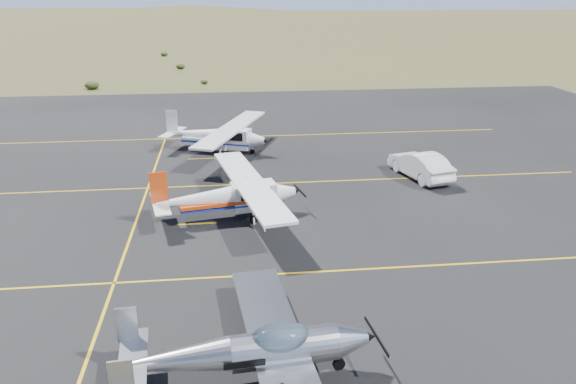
# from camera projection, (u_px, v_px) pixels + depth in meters

# --- Properties ---
(ground) EXTENTS (1600.00, 1600.00, 0.00)m
(ground) POSITION_uv_depth(u_px,v_px,m) (270.00, 301.00, 20.84)
(ground) COLOR #383D1C
(ground) RESTS_ON ground
(apron) EXTENTS (72.00, 72.00, 0.02)m
(apron) POSITION_uv_depth(u_px,v_px,m) (258.00, 225.00, 27.36)
(apron) COLOR black
(apron) RESTS_ON ground
(aircraft_low_wing) EXTENTS (7.41, 10.29, 2.23)m
(aircraft_low_wing) POSITION_uv_depth(u_px,v_px,m) (255.00, 351.00, 16.25)
(aircraft_low_wing) COLOR #BBBDC2
(aircraft_low_wing) RESTS_ON apron
(aircraft_cessna) EXTENTS (6.81, 10.91, 2.75)m
(aircraft_cessna) POSITION_uv_depth(u_px,v_px,m) (229.00, 195.00, 27.79)
(aircraft_cessna) COLOR white
(aircraft_cessna) RESTS_ON apron
(aircraft_plain) EXTENTS (7.72, 10.67, 2.76)m
(aircraft_plain) POSITION_uv_depth(u_px,v_px,m) (217.00, 135.00, 38.86)
(aircraft_plain) COLOR white
(aircraft_plain) RESTS_ON apron
(sedan) EXTENTS (2.87, 5.15, 1.61)m
(sedan) POSITION_uv_depth(u_px,v_px,m) (420.00, 165.00, 33.79)
(sedan) COLOR white
(sedan) RESTS_ON apron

